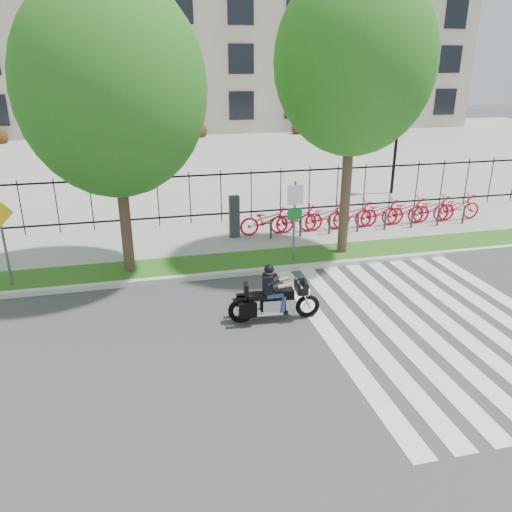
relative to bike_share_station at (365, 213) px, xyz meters
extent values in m
plane|color=#3E3E41|center=(-6.32, -7.20, -0.68)|extent=(120.00, 120.00, 0.00)
cube|color=beige|center=(-6.32, -3.10, -0.60)|extent=(60.00, 0.20, 0.15)
cube|color=#255615|center=(-6.32, -2.25, -0.60)|extent=(60.00, 1.50, 0.15)
cube|color=gray|center=(-6.32, 0.25, -0.60)|extent=(60.00, 3.50, 0.15)
cube|color=gray|center=(-6.32, 17.80, -0.63)|extent=(80.00, 34.00, 0.10)
cube|color=#B0A28E|center=(-6.32, 37.80, 9.32)|extent=(60.00, 20.00, 20.00)
cylinder|color=black|center=(3.68, 4.80, 1.32)|extent=(0.14, 0.14, 4.00)
cylinder|color=black|center=(3.68, 4.80, 3.22)|extent=(0.06, 0.70, 0.70)
sphere|color=white|center=(3.33, 4.80, 3.32)|extent=(0.36, 0.36, 0.36)
sphere|color=white|center=(4.03, 4.80, 3.32)|extent=(0.36, 0.36, 0.36)
cylinder|color=#3E2B21|center=(-8.65, -2.25, 1.31)|extent=(0.32, 0.32, 3.68)
ellipsoid|color=#145B14|center=(-8.65, -2.25, 4.67)|extent=(5.05, 5.05, 5.81)
cylinder|color=#3E2B21|center=(-1.83, -2.25, 1.69)|extent=(0.32, 0.32, 4.43)
ellipsoid|color=#145B14|center=(-1.83, -2.25, 5.31)|extent=(4.69, 4.69, 5.39)
cube|color=#2D2D33|center=(-4.99, 0.00, 0.22)|extent=(0.35, 0.25, 1.50)
imported|color=red|center=(-3.79, 0.00, 0.00)|extent=(2.00, 0.70, 1.05)
cylinder|color=#2D2D33|center=(-3.79, -0.50, -0.18)|extent=(0.08, 0.08, 0.70)
imported|color=red|center=(-2.69, 0.00, 0.00)|extent=(2.00, 0.70, 1.05)
cylinder|color=#2D2D33|center=(-2.69, -0.50, -0.18)|extent=(0.08, 0.08, 0.70)
imported|color=red|center=(-1.59, 0.00, 0.00)|extent=(2.00, 0.70, 1.05)
cylinder|color=#2D2D33|center=(-1.59, -0.50, -0.18)|extent=(0.08, 0.08, 0.70)
imported|color=red|center=(-0.49, 0.00, 0.00)|extent=(2.00, 0.70, 1.05)
cylinder|color=#2D2D33|center=(-0.49, -0.50, -0.18)|extent=(0.08, 0.08, 0.70)
imported|color=red|center=(0.61, 0.00, 0.00)|extent=(2.00, 0.70, 1.05)
cylinder|color=#2D2D33|center=(0.61, -0.50, -0.18)|extent=(0.08, 0.08, 0.70)
imported|color=red|center=(1.71, 0.00, 0.00)|extent=(2.00, 0.70, 1.05)
cylinder|color=#2D2D33|center=(1.71, -0.50, -0.18)|extent=(0.08, 0.08, 0.70)
imported|color=red|center=(2.81, 0.00, 0.00)|extent=(2.00, 0.70, 1.05)
cylinder|color=#2D2D33|center=(2.81, -0.50, -0.18)|extent=(0.08, 0.08, 0.70)
imported|color=red|center=(3.91, 0.00, 0.00)|extent=(2.00, 0.70, 1.05)
cylinder|color=#2D2D33|center=(3.91, -0.50, -0.18)|extent=(0.08, 0.08, 0.70)
cylinder|color=#59595B|center=(-3.62, -2.60, 0.72)|extent=(0.07, 0.07, 2.50)
cube|color=white|center=(-3.62, -2.64, 1.57)|extent=(0.50, 0.03, 0.60)
cube|color=#0C6626|center=(-3.62, -2.64, 0.97)|extent=(0.45, 0.03, 0.35)
cylinder|color=#59595B|center=(-11.87, -2.60, 0.67)|extent=(0.07, 0.07, 2.40)
torus|color=black|center=(-4.35, -6.08, -0.38)|extent=(0.62, 0.17, 0.61)
torus|color=black|center=(-6.02, -5.93, -0.38)|extent=(0.65, 0.19, 0.64)
cube|color=black|center=(-4.53, -6.06, 0.16)|extent=(0.30, 0.50, 0.26)
cube|color=#26262B|center=(-4.46, -6.07, 0.36)|extent=(0.17, 0.45, 0.27)
cube|color=silver|center=(-5.23, -6.00, -0.28)|extent=(0.55, 0.34, 0.35)
cube|color=black|center=(-4.96, -6.02, 0.01)|extent=(0.51, 0.34, 0.23)
cube|color=black|center=(-5.54, -5.98, -0.01)|extent=(0.64, 0.37, 0.12)
cube|color=black|center=(-5.89, -5.95, 0.18)|extent=(0.11, 0.31, 0.30)
cube|color=black|center=(-5.91, -6.21, -0.24)|extent=(0.45, 0.18, 0.35)
cube|color=black|center=(-5.86, -5.68, -0.24)|extent=(0.45, 0.18, 0.35)
cube|color=black|center=(-5.36, -5.99, 0.31)|extent=(0.24, 0.37, 0.46)
sphere|color=tan|center=(-5.33, -5.99, 0.64)|extent=(0.20, 0.20, 0.20)
sphere|color=black|center=(-5.33, -5.99, 0.68)|extent=(0.24, 0.24, 0.24)
camera|label=1|loc=(-8.21, -16.60, 5.27)|focal=35.00mm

